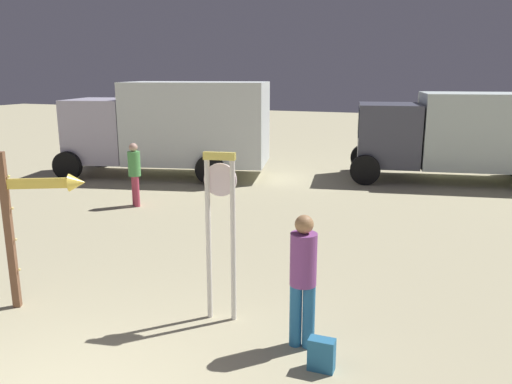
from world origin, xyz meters
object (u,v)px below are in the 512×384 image
object	(u,v)px
person_near_clock	(303,275)
box_truck_near	(173,125)
backpack	(322,355)
arrow_sign	(35,208)
standing_clock	(221,219)
person_distant	(135,171)
box_truck_far	(473,133)

from	to	relation	value
person_near_clock	box_truck_near	size ratio (longest dim) A/B	0.24
backpack	box_truck_near	xyz separation A→B (m)	(-7.18, 9.29, 1.45)
arrow_sign	person_near_clock	xyz separation A→B (m)	(3.80, 0.24, -0.52)
box_truck_near	standing_clock	bearing A→B (deg)	-56.77
standing_clock	arrow_sign	bearing A→B (deg)	-167.76
standing_clock	person_distant	world-z (taller)	standing_clock
standing_clock	box_truck_far	bearing A→B (deg)	72.58
arrow_sign	person_near_clock	world-z (taller)	arrow_sign
arrow_sign	box_truck_near	world-z (taller)	box_truck_near
arrow_sign	person_near_clock	bearing A→B (deg)	3.59
backpack	person_near_clock	bearing A→B (deg)	129.98
standing_clock	arrow_sign	world-z (taller)	standing_clock
person_distant	box_truck_far	world-z (taller)	box_truck_far
standing_clock	backpack	size ratio (longest dim) A/B	6.04
person_distant	person_near_clock	bearing A→B (deg)	-41.17
person_distant	box_truck_far	size ratio (longest dim) A/B	0.22
person_near_clock	person_distant	world-z (taller)	person_near_clock
arrow_sign	person_distant	distance (m)	5.67
arrow_sign	person_distant	world-z (taller)	arrow_sign
arrow_sign	box_truck_far	bearing A→B (deg)	62.46
arrow_sign	backpack	bearing A→B (deg)	-2.50
backpack	box_truck_near	bearing A→B (deg)	127.70
standing_clock	person_distant	size ratio (longest dim) A/B	1.44
arrow_sign	box_truck_far	world-z (taller)	box_truck_far
box_truck_near	box_truck_far	xyz separation A→B (m)	(9.05, 2.46, -0.13)
arrow_sign	backpack	size ratio (longest dim) A/B	5.91
standing_clock	person_near_clock	distance (m)	1.36
arrow_sign	standing_clock	bearing A→B (deg)	12.24
box_truck_near	person_distant	bearing A→B (deg)	-74.56
standing_clock	person_near_clock	world-z (taller)	standing_clock
box_truck_far	arrow_sign	bearing A→B (deg)	-117.54
person_near_clock	person_distant	distance (m)	7.67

